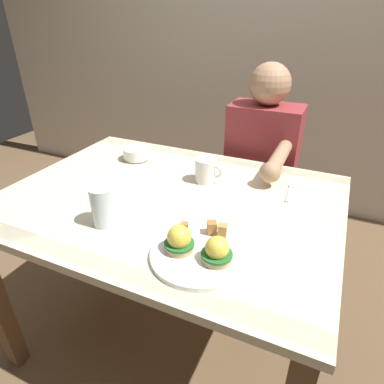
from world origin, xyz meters
TOP-DOWN VIEW (x-y plane):
  - ground_plane at (0.00, 0.00)m, footprint 6.00×6.00m
  - back_wall at (0.00, 1.50)m, footprint 4.80×0.10m
  - dining_table at (0.00, 0.00)m, footprint 1.20×0.90m
  - eggs_benedict_plate at (0.23, -0.26)m, footprint 0.27×0.27m
  - fruit_bowl at (-0.29, 0.24)m, footprint 0.12×0.12m
  - coffee_mug at (0.08, 0.17)m, footprint 0.11×0.08m
  - fork at (0.40, 0.22)m, footprint 0.03×0.16m
  - water_glass_near at (-0.10, -0.24)m, footprint 0.07×0.07m
  - diner_person at (0.20, 0.60)m, footprint 0.34×0.54m

SIDE VIEW (x-z plane):
  - ground_plane at x=0.00m, z-range 0.00..0.00m
  - dining_table at x=0.00m, z-range 0.26..1.00m
  - diner_person at x=0.20m, z-range 0.08..1.22m
  - fork at x=0.40m, z-range 0.74..0.74m
  - eggs_benedict_plate at x=0.23m, z-range 0.72..0.81m
  - fruit_bowl at x=-0.29m, z-range 0.74..0.80m
  - coffee_mug at x=0.08m, z-range 0.74..0.84m
  - water_glass_near at x=-0.10m, z-range 0.73..0.86m
  - back_wall at x=0.00m, z-range 0.00..2.60m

